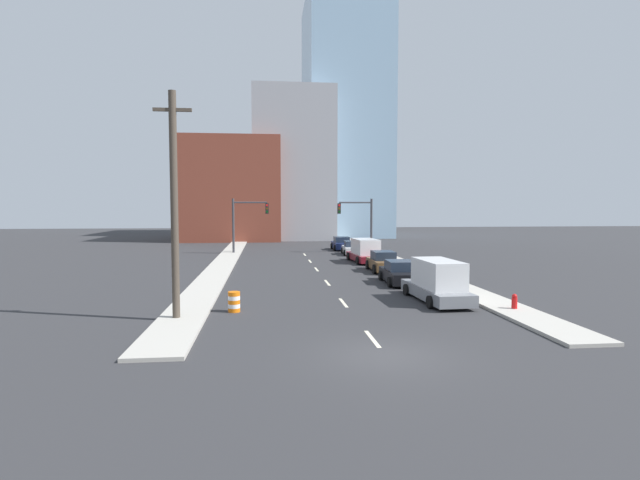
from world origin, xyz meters
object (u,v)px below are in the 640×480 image
(traffic_signal_left, at_px, (244,218))
(sedan_white, at_px, (352,248))
(sedan_brown, at_px, (383,262))
(sedan_black, at_px, (400,273))
(utility_pole_left_near, at_px, (174,204))
(box_truck_gray, at_px, (437,282))
(box_truck_maroon, at_px, (365,251))
(traffic_barrel, at_px, (234,302))
(sedan_navy, at_px, (342,244))
(fire_hydrant, at_px, (514,303))
(traffic_signal_right, at_px, (361,218))

(traffic_signal_left, height_order, sedan_white, traffic_signal_left)
(traffic_signal_left, bearing_deg, sedan_brown, -54.23)
(sedan_black, xyz_separation_m, sedan_white, (0.26, 19.40, -0.03))
(utility_pole_left_near, height_order, sedan_white, utility_pole_left_near)
(traffic_signal_left, xyz_separation_m, box_truck_gray, (11.10, -27.55, -2.68))
(box_truck_gray, height_order, sedan_brown, box_truck_gray)
(sedan_black, xyz_separation_m, box_truck_maroon, (0.15, 12.18, 0.32))
(sedan_white, bearing_deg, traffic_barrel, -107.70)
(traffic_barrel, relative_size, box_truck_gray, 0.16)
(traffic_signal_left, relative_size, sedan_navy, 1.28)
(traffic_barrel, xyz_separation_m, box_truck_maroon, (10.19, 19.78, 0.51))
(box_truck_gray, xyz_separation_m, box_truck_maroon, (-0.13, 18.32, -0.04))
(traffic_signal_left, height_order, sedan_brown, traffic_signal_left)
(box_truck_gray, height_order, box_truck_maroon, box_truck_gray)
(traffic_signal_left, distance_m, sedan_brown, 19.27)
(fire_hydrant, distance_m, sedan_black, 9.45)
(traffic_barrel, xyz_separation_m, sedan_navy, (10.02, 32.47, 0.21))
(sedan_black, bearing_deg, box_truck_gray, -85.09)
(sedan_white, bearing_deg, box_truck_maroon, -87.64)
(utility_pole_left_near, xyz_separation_m, sedan_black, (12.40, 9.15, -4.35))
(traffic_signal_right, xyz_separation_m, traffic_barrel, (-11.63, -29.01, -3.23))
(utility_pole_left_near, xyz_separation_m, sedan_navy, (12.39, 34.02, -4.34))
(traffic_signal_left, relative_size, utility_pole_left_near, 0.59)
(sedan_brown, height_order, sedan_white, sedan_brown)
(sedan_black, bearing_deg, traffic_signal_left, 119.03)
(box_truck_gray, xyz_separation_m, sedan_white, (-0.03, 25.54, -0.39))
(traffic_signal_right, bearing_deg, fire_hydrant, -87.24)
(fire_hydrant, distance_m, box_truck_maroon, 21.32)
(box_truck_gray, bearing_deg, traffic_signal_left, 109.85)
(fire_hydrant, xyz_separation_m, sedan_navy, (-3.07, 33.80, 0.27))
(utility_pole_left_near, relative_size, sedan_navy, 2.18)
(fire_hydrant, xyz_separation_m, sedan_brown, (-2.74, 14.90, 0.29))
(sedan_brown, bearing_deg, box_truck_gray, -89.02)
(traffic_signal_left, bearing_deg, box_truck_gray, -68.06)
(sedan_white, bearing_deg, fire_hydrant, -81.18)
(traffic_signal_left, height_order, utility_pole_left_near, utility_pole_left_near)
(traffic_signal_right, xyz_separation_m, fire_hydrant, (1.46, -30.34, -3.29))
(box_truck_gray, height_order, sedan_navy, box_truck_gray)
(utility_pole_left_near, bearing_deg, box_truck_gray, 13.33)
(sedan_black, bearing_deg, sedan_white, 91.49)
(fire_hydrant, bearing_deg, traffic_barrel, 174.17)
(traffic_signal_left, distance_m, sedan_white, 11.66)
(fire_hydrant, relative_size, sedan_white, 0.19)
(box_truck_gray, bearing_deg, sedan_brown, 87.78)
(sedan_white, xyz_separation_m, sedan_navy, (-0.26, 5.47, 0.05))
(fire_hydrant, relative_size, sedan_navy, 0.19)
(traffic_barrel, distance_m, sedan_brown, 17.06)
(traffic_signal_right, relative_size, sedan_brown, 1.25)
(fire_hydrant, bearing_deg, sedan_black, 108.91)
(utility_pole_left_near, distance_m, sedan_navy, 36.46)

